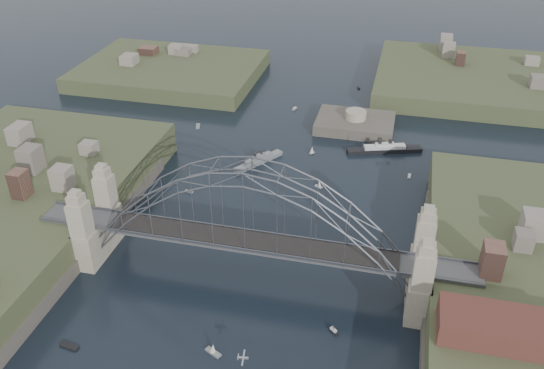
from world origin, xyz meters
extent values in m
plane|color=black|center=(0.00, 0.00, 0.00)|extent=(500.00, 500.00, 0.00)
cube|color=#4B4B4D|center=(0.00, 0.00, 8.00)|extent=(84.00, 6.00, 0.70)
cube|color=#51555C|center=(0.00, -3.00, 8.55)|extent=(84.00, 0.25, 0.50)
cube|color=#51555C|center=(0.00, 3.00, 8.55)|extent=(84.00, 0.25, 0.50)
cube|color=black|center=(0.00, 0.00, 8.55)|extent=(55.20, 5.20, 0.35)
cube|color=#A1967E|center=(-31.50, -5.00, 8.85)|extent=(3.40, 3.40, 17.70)
cube|color=#A1967E|center=(-31.50, 5.00, 8.85)|extent=(3.40, 3.40, 17.70)
cube|color=#A1967E|center=(31.50, -5.00, 8.85)|extent=(3.40, 3.40, 17.70)
cube|color=#A1967E|center=(31.50, 5.00, 8.85)|extent=(3.40, 3.40, 17.70)
cube|color=#A1967E|center=(-31.50, 0.00, 4.00)|extent=(4.08, 13.80, 8.00)
cube|color=#A1967E|center=(31.50, 0.00, 4.00)|extent=(4.08, 13.80, 8.00)
cube|color=#4D473D|center=(-35.50, 0.00, 1.00)|extent=(6.00, 70.00, 4.00)
cube|color=#4D473D|center=(35.50, 0.00, 1.00)|extent=(6.00, 70.00, 4.00)
cube|color=#414A2B|center=(-55.00, 95.00, 0.50)|extent=(60.00, 45.00, 9.00)
cube|color=#414A2B|center=(50.00, 110.00, 0.75)|extent=(70.00, 55.00, 9.50)
cube|color=#4D473D|center=(12.00, 70.00, -0.50)|extent=(22.00, 16.00, 7.00)
cylinder|color=#A1967E|center=(12.00, 70.00, 4.20)|extent=(6.00, 6.00, 2.40)
cube|color=#592D26|center=(44.00, -14.00, 10.00)|extent=(20.00, 8.00, 4.00)
cube|color=gray|center=(-9.80, 43.34, 0.34)|extent=(10.22, 13.95, 1.37)
cube|color=gray|center=(-9.80, 43.34, 1.37)|extent=(5.96, 7.90, 1.03)
cube|color=gray|center=(-9.80, 43.34, 2.14)|extent=(3.07, 3.83, 0.68)
cylinder|color=black|center=(-10.40, 42.44, 2.74)|extent=(0.74, 0.74, 1.37)
cylinder|color=black|center=(-9.21, 44.24, 2.74)|extent=(0.74, 0.74, 1.37)
cylinder|color=#51555C|center=(-12.36, 39.49, 2.56)|extent=(0.14, 0.14, 3.42)
cylinder|color=#51555C|center=(-7.25, 47.18, 2.56)|extent=(0.14, 0.14, 3.42)
cube|color=gray|center=(-28.15, 93.06, 0.42)|extent=(5.26, 16.88, 1.67)
cube|color=gray|center=(-28.15, 93.06, 1.67)|extent=(3.34, 9.36, 1.26)
cube|color=gray|center=(-28.15, 93.06, 2.61)|extent=(1.99, 4.34, 0.84)
cylinder|color=black|center=(-28.36, 91.91, 3.35)|extent=(0.83, 0.83, 1.67)
cylinder|color=black|center=(-27.94, 94.22, 3.35)|extent=(0.83, 0.83, 1.67)
cylinder|color=#51555C|center=(-29.05, 88.12, 3.14)|extent=(0.17, 0.17, 4.18)
cylinder|color=#51555C|center=(-27.25, 98.00, 3.14)|extent=(0.17, 0.17, 4.18)
cube|color=black|center=(21.39, 57.30, 0.36)|extent=(19.90, 8.88, 1.46)
cube|color=silver|center=(21.39, 57.30, 1.46)|extent=(11.12, 5.40, 1.09)
cube|color=silver|center=(21.39, 57.30, 2.28)|extent=(5.23, 3.00, 0.73)
cylinder|color=black|center=(20.06, 56.86, 2.92)|extent=(0.98, 0.98, 1.46)
cylinder|color=black|center=(22.73, 57.74, 2.92)|extent=(0.98, 0.98, 1.46)
cylinder|color=#51555C|center=(15.68, 55.42, 2.73)|extent=(0.15, 0.15, 3.65)
cylinder|color=#51555C|center=(27.11, 59.19, 2.73)|extent=(0.15, 0.15, 3.65)
cube|color=#A7A8AE|center=(5.71, -24.10, 4.62)|extent=(1.61, 0.51, 0.28)
cube|color=#A7A8AE|center=(5.71, -24.10, 4.67)|extent=(0.72, 3.18, 0.06)
cube|color=#A7A8AE|center=(4.93, -24.22, 4.77)|extent=(0.30, 1.00, 0.35)
cube|color=silver|center=(-22.28, 25.76, 0.15)|extent=(2.25, 1.17, 0.45)
cube|color=silver|center=(7.45, 35.24, 0.15)|extent=(2.09, 1.62, 0.45)
cylinder|color=#51555C|center=(7.45, 35.24, 1.20)|extent=(0.08, 0.08, 2.20)
cone|color=silver|center=(7.45, 35.24, 1.20)|extent=(1.58, 1.50, 1.92)
cube|color=silver|center=(-0.65, -20.37, 0.15)|extent=(3.10, 2.18, 0.45)
cylinder|color=#51555C|center=(-0.65, -20.37, 1.20)|extent=(0.08, 0.08, 2.20)
cone|color=silver|center=(-0.65, -20.37, 1.20)|extent=(1.55, 1.44, 1.92)
cube|color=silver|center=(28.49, 45.55, 0.15)|extent=(0.81, 2.12, 0.45)
cube|color=silver|center=(-32.42, 60.07, 0.15)|extent=(1.97, 3.49, 0.45)
cube|color=silver|center=(2.74, 51.77, 0.15)|extent=(1.48, 1.64, 0.45)
cylinder|color=#51555C|center=(2.74, 51.77, 1.20)|extent=(0.08, 0.08, 2.20)
cone|color=silver|center=(2.74, 51.77, 1.20)|extent=(1.56, 1.59, 1.92)
cube|color=silver|center=(-7.62, 78.73, 0.15)|extent=(1.31, 2.36, 0.45)
cube|color=silver|center=(-7.62, 78.73, 0.55)|extent=(0.96, 1.46, 0.40)
cylinder|color=black|center=(-7.62, 78.73, 1.00)|extent=(0.16, 0.16, 0.70)
cube|color=silver|center=(33.52, 11.87, 0.15)|extent=(1.46, 2.34, 0.45)
cube|color=silver|center=(33.52, 11.87, 0.55)|extent=(1.05, 1.47, 0.40)
cylinder|color=black|center=(33.52, 11.87, 1.00)|extent=(0.16, 0.16, 0.70)
cube|color=silver|center=(-24.47, -24.77, 0.15)|extent=(3.45, 1.52, 0.45)
cube|color=silver|center=(9.66, 100.53, 0.15)|extent=(1.29, 2.23, 0.45)
cube|color=silver|center=(-38.96, 30.04, 0.15)|extent=(1.03, 2.51, 0.45)
cube|color=silver|center=(17.91, -10.95, 0.15)|extent=(2.02, 1.87, 0.45)
cube|color=silver|center=(17.91, -10.95, 0.55)|extent=(1.32, 1.25, 0.40)
cylinder|color=black|center=(17.91, -10.95, 1.00)|extent=(0.16, 0.16, 0.70)
cube|color=silver|center=(40.90, 85.21, 0.15)|extent=(2.33, 2.82, 0.45)
cube|color=silver|center=(40.90, 85.21, 0.55)|extent=(1.59, 1.82, 0.40)
cylinder|color=black|center=(40.90, 85.21, 1.00)|extent=(0.16, 0.16, 0.70)
camera|label=1|loc=(24.75, -83.62, 73.98)|focal=38.47mm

